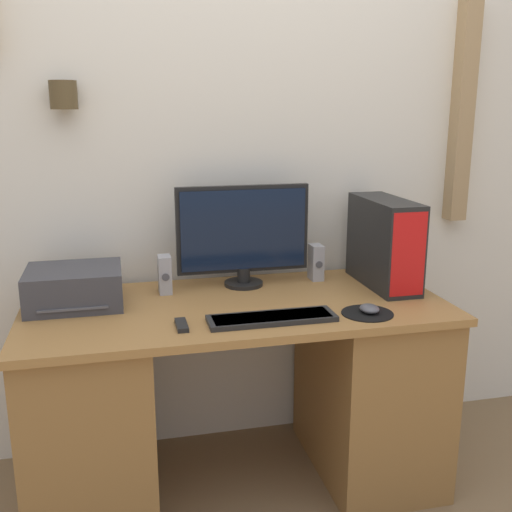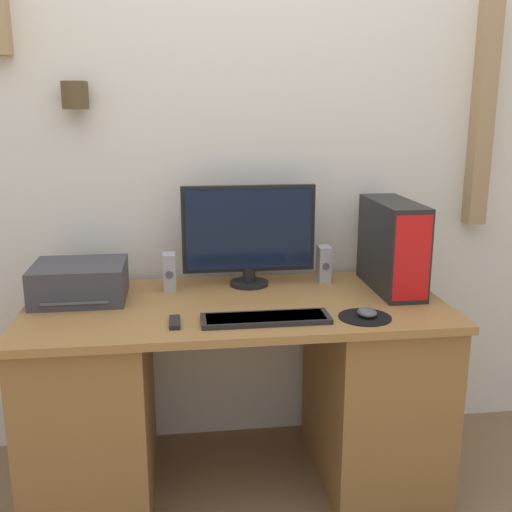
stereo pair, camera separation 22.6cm
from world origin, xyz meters
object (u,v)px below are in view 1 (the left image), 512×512
(printer, at_px, (75,287))
(speaker_left, at_px, (165,275))
(remote_control, at_px, (182,325))
(speaker_right, at_px, (316,262))
(computer_tower, at_px, (384,243))
(mouse, at_px, (369,309))
(monitor, at_px, (243,233))
(keyboard, at_px, (272,318))

(printer, relative_size, speaker_left, 2.28)
(speaker_left, distance_m, remote_control, 0.41)
(speaker_right, bearing_deg, printer, -173.26)
(computer_tower, distance_m, printer, 1.25)
(mouse, xyz_separation_m, remote_control, (-0.68, 0.02, -0.01))
(monitor, xyz_separation_m, speaker_left, (-0.33, -0.03, -0.15))
(printer, height_order, speaker_right, speaker_right)
(speaker_right, bearing_deg, mouse, -84.35)
(speaker_right, bearing_deg, computer_tower, -30.17)
(speaker_left, relative_size, speaker_right, 1.00)
(mouse, distance_m, speaker_left, 0.82)
(printer, height_order, speaker_left, speaker_left)
(computer_tower, bearing_deg, remote_control, -160.99)
(mouse, xyz_separation_m, printer, (-1.05, 0.35, 0.05))
(monitor, distance_m, mouse, 0.62)
(speaker_right, bearing_deg, remote_control, -144.82)
(monitor, bearing_deg, remote_control, -125.42)
(computer_tower, distance_m, speaker_left, 0.91)
(computer_tower, relative_size, remote_control, 3.78)
(monitor, height_order, speaker_right, monitor)
(mouse, relative_size, speaker_left, 0.55)
(monitor, xyz_separation_m, computer_tower, (0.57, -0.13, -0.04))
(speaker_right, height_order, remote_control, speaker_right)
(keyboard, height_order, speaker_left, speaker_left)
(speaker_right, relative_size, remote_control, 1.34)
(monitor, height_order, printer, monitor)
(mouse, height_order, speaker_right, speaker_right)
(remote_control, bearing_deg, keyboard, -1.56)
(printer, bearing_deg, keyboard, -26.43)
(computer_tower, xyz_separation_m, speaker_left, (-0.90, 0.10, -0.11))
(keyboard, distance_m, speaker_right, 0.56)
(remote_control, bearing_deg, monitor, 54.58)
(mouse, bearing_deg, keyboard, 178.59)
(speaker_right, bearing_deg, keyboard, -124.93)
(speaker_left, relative_size, remote_control, 1.34)
(computer_tower, bearing_deg, printer, 178.82)
(computer_tower, xyz_separation_m, printer, (-1.25, 0.03, -0.11))
(mouse, height_order, remote_control, mouse)
(keyboard, relative_size, computer_tower, 1.05)
(remote_control, bearing_deg, printer, 137.83)
(monitor, relative_size, remote_control, 4.82)
(printer, distance_m, speaker_right, 1.01)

